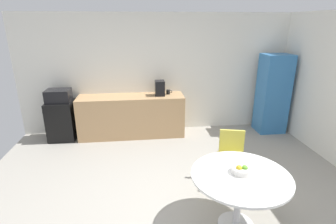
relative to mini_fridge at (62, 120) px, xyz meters
The scene contains 11 objects.
ground_plane 3.39m from the mini_fridge, 51.89° to the right, with size 6.00×6.00×0.00m, color #9E998E.
wall_back 2.29m from the mini_fridge, ahead, with size 6.00×0.10×2.60m, color white.
counter_block 1.48m from the mini_fridge, ahead, with size 2.26×0.60×0.90m, color tan.
mini_fridge is the anchor object (origin of this frame).
microwave 0.54m from the mini_fridge, ahead, with size 0.48×0.38×0.26m, color black.
locker_cabinet 4.65m from the mini_fridge, ahead, with size 0.60×0.50×1.75m, color #3372B2.
round_table 4.05m from the mini_fridge, 46.48° to the right, with size 1.15×1.15×0.73m.
chair_yellow 3.62m from the mini_fridge, 33.00° to the right, with size 0.51×0.51×0.83m.
fruit_bowl 4.05m from the mini_fridge, 45.95° to the right, with size 0.24×0.24×0.11m.
mug_white 2.36m from the mini_fridge, ahead, with size 0.13×0.08×0.09m.
coffee_maker 2.20m from the mini_fridge, ahead, with size 0.20×0.24×0.32m, color black.
Camera 1 is at (-0.43, -2.78, 2.39)m, focal length 27.90 mm.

